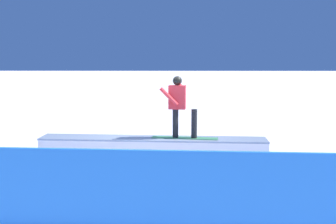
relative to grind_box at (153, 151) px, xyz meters
name	(u,v)px	position (x,y,z in m)	size (l,w,h in m)	color
ground_plane	(153,162)	(0.00, 0.00, -0.27)	(120.00, 120.00, 0.00)	white
grind_box	(153,151)	(0.00, 0.00, 0.00)	(5.54, 0.98, 0.60)	white
snowboarder	(179,105)	(-0.65, 0.03, 1.15)	(1.62, 0.48, 1.50)	#3E8454
safety_fence	(138,193)	(0.00, 3.97, 0.36)	(12.95, 0.06, 1.27)	#2A81EC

